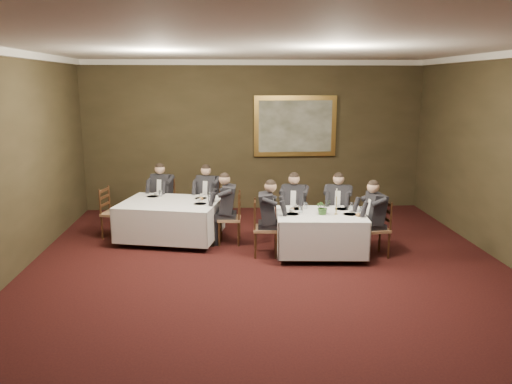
{
  "coord_description": "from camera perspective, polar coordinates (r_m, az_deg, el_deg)",
  "views": [
    {
      "loc": [
        -0.67,
        -6.79,
        2.99
      ],
      "look_at": [
        -0.16,
        1.57,
        1.15
      ],
      "focal_mm": 35.0,
      "sensor_mm": 36.0,
      "label": 1
    }
  ],
  "objects": [
    {
      "name": "table_second",
      "position": [
        9.74,
        -9.71,
        -2.9
      ],
      "size": [
        2.11,
        1.78,
        0.67
      ],
      "rotation": [
        0.0,
        0.0,
        -0.23
      ],
      "color": "black",
      "rests_on": "ground"
    },
    {
      "name": "diner_sec_backleft",
      "position": [
        10.74,
        -10.59,
        -1.16
      ],
      "size": [
        0.54,
        0.59,
        1.35
      ],
      "rotation": [
        0.0,
        0.0,
        2.81
      ],
      "color": "black",
      "rests_on": "chair_sec_backleft"
    },
    {
      "name": "chair_main_endleft",
      "position": [
        8.83,
        1.03,
        -5.45
      ],
      "size": [
        0.45,
        0.47,
        1.0
      ],
      "rotation": [
        0.0,
        0.0,
        -1.65
      ],
      "color": "brown",
      "rests_on": "ground"
    },
    {
      "name": "painting",
      "position": [
        11.89,
        4.49,
        7.51
      ],
      "size": [
        1.94,
        0.09,
        1.42
      ],
      "color": "gold",
      "rests_on": "back_wall"
    },
    {
      "name": "chair_sec_endleft",
      "position": [
        10.22,
        -15.87,
        -3.44
      ],
      "size": [
        0.51,
        0.53,
        1.0
      ],
      "rotation": [
        0.0,
        0.0,
        -1.81
      ],
      "color": "brown",
      "rests_on": "ground"
    },
    {
      "name": "chair_sec_backleft",
      "position": [
        10.81,
        -10.52,
        -2.32
      ],
      "size": [
        0.55,
        0.54,
        1.0
      ],
      "rotation": [
        0.0,
        0.0,
        2.81
      ],
      "color": "brown",
      "rests_on": "ground"
    },
    {
      "name": "diner_sec_backright",
      "position": [
        10.45,
        -5.49,
        -1.38
      ],
      "size": [
        0.54,
        0.59,
        1.35
      ],
      "rotation": [
        0.0,
        0.0,
        2.78
      ],
      "color": "black",
      "rests_on": "chair_sec_backright"
    },
    {
      "name": "diner_main_backleft",
      "position": [
        9.53,
        4.39,
        -2.71
      ],
      "size": [
        0.53,
        0.58,
        1.35
      ],
      "rotation": [
        0.0,
        0.0,
        2.82
      ],
      "color": "black",
      "rests_on": "chair_main_backleft"
    },
    {
      "name": "ceiling",
      "position": [
        6.84,
        2.21,
        16.64
      ],
      "size": [
        8.0,
        10.0,
        0.1
      ],
      "primitive_type": "cube",
      "color": "silver",
      "rests_on": "back_wall"
    },
    {
      "name": "place_setting_table_second",
      "position": [
        10.2,
        -11.39,
        -0.28
      ],
      "size": [
        0.33,
        0.31,
        0.14
      ],
      "color": "white",
      "rests_on": "table_second"
    },
    {
      "name": "table_main",
      "position": [
        8.84,
        7.37,
        -4.41
      ],
      "size": [
        1.63,
        1.29,
        0.67
      ],
      "rotation": [
        0.0,
        0.0,
        -0.07
      ],
      "color": "black",
      "rests_on": "ground"
    },
    {
      "name": "back_wall",
      "position": [
        11.88,
        -0.24,
        6.4
      ],
      "size": [
        8.0,
        0.1,
        3.5
      ],
      "primitive_type": "cube",
      "color": "#302918",
      "rests_on": "ground"
    },
    {
      "name": "chair_main_backleft",
      "position": [
        9.61,
        4.38,
        -4.01
      ],
      "size": [
        0.55,
        0.54,
        1.0
      ],
      "rotation": [
        0.0,
        0.0,
        2.82
      ],
      "color": "brown",
      "rests_on": "ground"
    },
    {
      "name": "chair_sec_endright",
      "position": [
        9.48,
        -2.99,
        -4.21
      ],
      "size": [
        0.45,
        0.47,
        1.0
      ],
      "rotation": [
        0.0,
        0.0,
        1.5
      ],
      "color": "brown",
      "rests_on": "ground"
    },
    {
      "name": "ground",
      "position": [
        7.45,
        1.98,
        -11.28
      ],
      "size": [
        10.0,
        10.0,
        0.0
      ],
      "primitive_type": "plane",
      "color": "black",
      "rests_on": "ground"
    },
    {
      "name": "chair_main_backright",
      "position": [
        9.69,
        9.25,
        -3.98
      ],
      "size": [
        0.54,
        0.53,
        1.0
      ],
      "rotation": [
        0.0,
        0.0,
        2.85
      ],
      "color": "brown",
      "rests_on": "ground"
    },
    {
      "name": "chair_sec_backright",
      "position": [
        10.52,
        -5.44,
        -2.58
      ],
      "size": [
        0.56,
        0.55,
        1.0
      ],
      "rotation": [
        0.0,
        0.0,
        2.78
      ],
      "color": "brown",
      "rests_on": "ground"
    },
    {
      "name": "candlestick",
      "position": [
        8.7,
        9.16,
        -1.43
      ],
      "size": [
        0.07,
        0.07,
        0.47
      ],
      "color": "gold",
      "rests_on": "table_main"
    },
    {
      "name": "diner_sec_endright",
      "position": [
        9.42,
        -3.07,
        -2.88
      ],
      "size": [
        0.51,
        0.44,
        1.35
      ],
      "rotation": [
        0.0,
        0.0,
        1.5
      ],
      "color": "black",
      "rests_on": "chair_sec_endright"
    },
    {
      "name": "diner_main_endright",
      "position": [
        8.99,
        13.48,
        -3.97
      ],
      "size": [
        0.53,
        0.46,
        1.35
      ],
      "rotation": [
        0.0,
        0.0,
        1.69
      ],
      "color": "black",
      "rests_on": "chair_main_endright"
    },
    {
      "name": "centerpiece",
      "position": [
        8.67,
        7.67,
        -1.63
      ],
      "size": [
        0.3,
        0.28,
        0.28
      ],
      "primitive_type": "imported",
      "rotation": [
        0.0,
        0.0,
        0.25
      ],
      "color": "#2D5926",
      "rests_on": "table_main"
    },
    {
      "name": "diner_main_endleft",
      "position": [
        8.77,
        1.12,
        -4.03
      ],
      "size": [
        0.51,
        0.44,
        1.35
      ],
      "rotation": [
        0.0,
        0.0,
        -1.65
      ],
      "color": "black",
      "rests_on": "chair_main_endleft"
    },
    {
      "name": "place_setting_table_main",
      "position": [
        9.06,
        4.9,
        -1.68
      ],
      "size": [
        0.33,
        0.31,
        0.14
      ],
      "color": "white",
      "rests_on": "table_main"
    },
    {
      "name": "diner_main_backright",
      "position": [
        9.62,
        9.3,
        -2.7
      ],
      "size": [
        0.52,
        0.57,
        1.35
      ],
      "rotation": [
        0.0,
        0.0,
        2.85
      ],
      "color": "black",
      "rests_on": "chair_main_backright"
    },
    {
      "name": "crown_molding",
      "position": [
        6.84,
        2.21,
        16.14
      ],
      "size": [
        8.0,
        10.0,
        0.12
      ],
      "color": "white",
      "rests_on": "back_wall"
    },
    {
      "name": "chair_main_endright",
      "position": [
        9.06,
        13.48,
        -5.35
      ],
      "size": [
        0.47,
        0.49,
        1.0
      ],
      "rotation": [
        0.0,
        0.0,
        1.69
      ],
      "color": "brown",
      "rests_on": "ground"
    }
  ]
}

